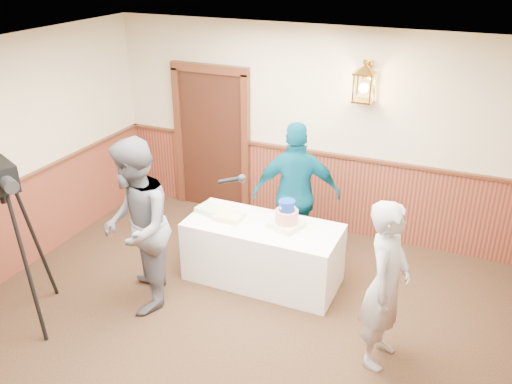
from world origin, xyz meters
The scene contains 9 objects.
room_shell centered at (-0.05, 0.45, 1.52)m, with size 6.02×7.02×2.81m.
display_table centered at (-0.13, 1.90, 0.38)m, with size 1.80×0.80×0.75m, color white.
tiered_cake centered at (0.14, 1.95, 0.88)m, with size 0.41×0.41×0.34m.
sheet_cake_yellow centered at (-0.55, 1.87, 0.78)m, with size 0.33×0.25×0.07m, color #DAC082.
sheet_cake_green centered at (-0.85, 1.93, 0.78)m, with size 0.28×0.23×0.07m, color #9DC78C.
interviewer centered at (-1.18, 0.92, 0.97)m, with size 1.64×1.19×1.95m.
baker centered at (1.44, 1.11, 0.85)m, with size 0.62×0.41×1.70m, color #97979C.
assistant_p centered at (0.06, 2.50, 0.91)m, with size 1.07×0.45×1.83m, color #05455B.
tv_camera_rig centered at (-2.16, 0.19, 0.82)m, with size 0.70×0.67×1.82m.
Camera 1 is at (2.02, -3.19, 3.72)m, focal length 38.00 mm.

